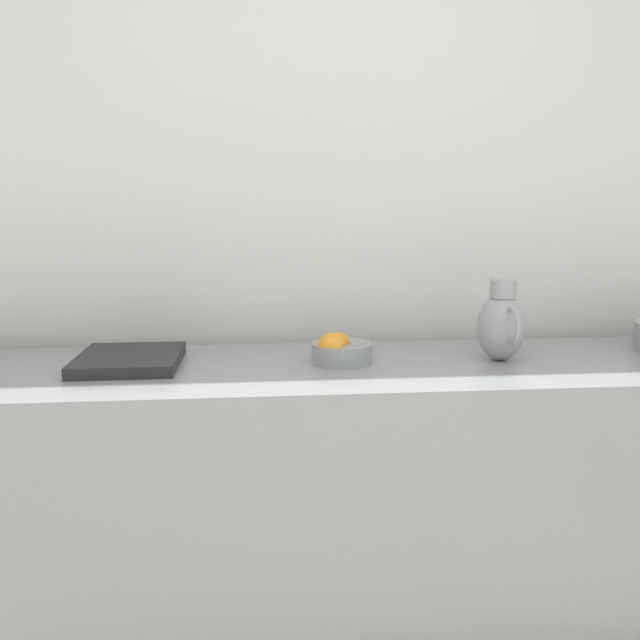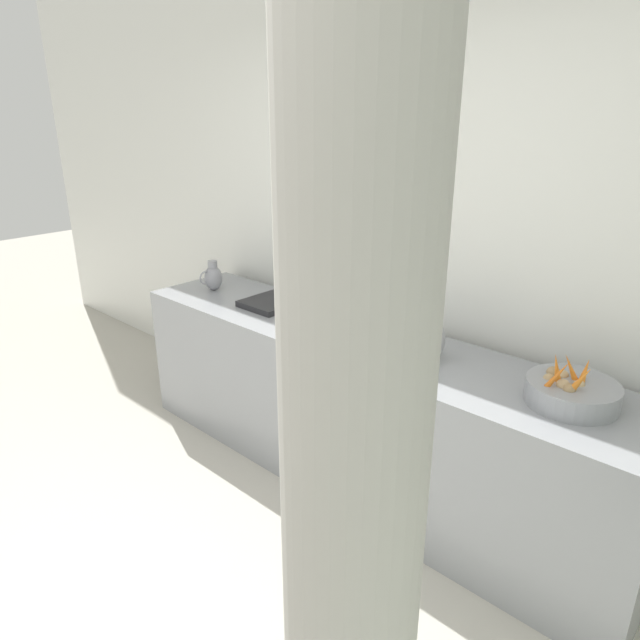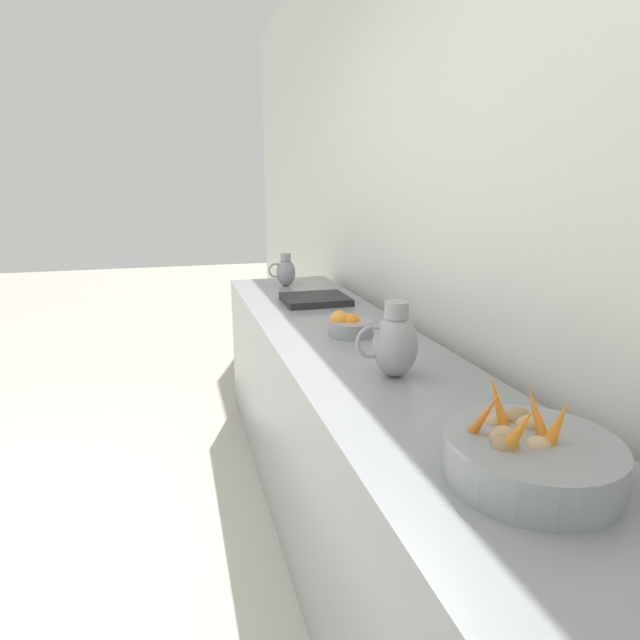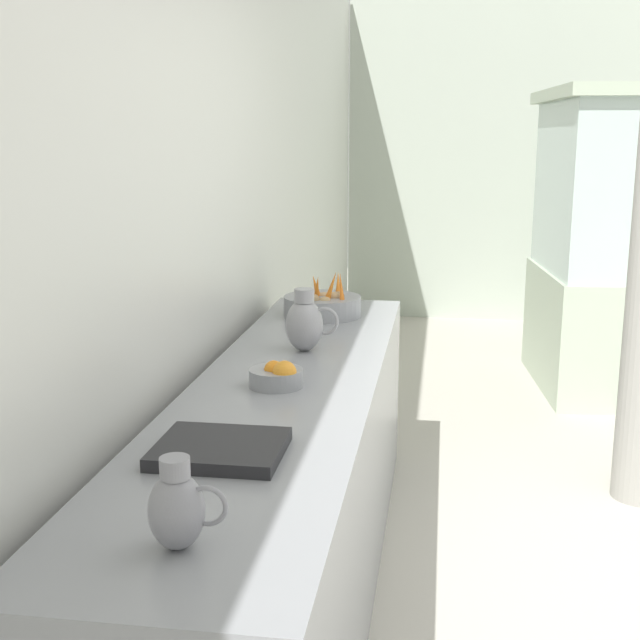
{
  "view_description": "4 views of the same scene",
  "coord_description": "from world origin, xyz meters",
  "px_view_note": "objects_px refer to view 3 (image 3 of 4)",
  "views": [
    {
      "loc": [
        0.38,
        -0.38,
        1.35
      ],
      "look_at": [
        -1.45,
        -0.2,
        1.02
      ],
      "focal_mm": 36.22,
      "sensor_mm": 36.0,
      "label": 1
    },
    {
      "loc": [
        0.68,
        1.67,
        2.03
      ],
      "look_at": [
        -1.33,
        -0.16,
        1.0
      ],
      "focal_mm": 31.87,
      "sensor_mm": 36.0,
      "label": 2
    },
    {
      "loc": [
        -0.84,
        1.9,
        1.5
      ],
      "look_at": [
        -1.4,
        -0.1,
        0.96
      ],
      "focal_mm": 29.74,
      "sensor_mm": 36.0,
      "label": 3
    },
    {
      "loc": [
        -0.98,
        -2.81,
        1.71
      ],
      "look_at": [
        -1.43,
        0.13,
        1.05
      ],
      "focal_mm": 46.47,
      "sensor_mm": 36.0,
      "label": 4
    }
  ],
  "objects_px": {
    "vegetable_colander": "(529,457)",
    "metal_pitcher_short": "(286,271)",
    "orange_bowl": "(348,326)",
    "metal_pitcher_tall": "(395,343)"
  },
  "relations": [
    {
      "from": "vegetable_colander",
      "to": "metal_pitcher_short",
      "type": "xyz_separation_m",
      "value": [
        0.04,
        -2.33,
        0.04
      ]
    },
    {
      "from": "orange_bowl",
      "to": "metal_pitcher_short",
      "type": "relative_size",
      "value": 0.93
    },
    {
      "from": "orange_bowl",
      "to": "metal_pitcher_short",
      "type": "xyz_separation_m",
      "value": [
        0.02,
        -1.15,
        0.05
      ]
    },
    {
      "from": "vegetable_colander",
      "to": "metal_pitcher_tall",
      "type": "relative_size",
      "value": 1.47
    },
    {
      "from": "orange_bowl",
      "to": "metal_pitcher_tall",
      "type": "relative_size",
      "value": 0.74
    },
    {
      "from": "metal_pitcher_tall",
      "to": "orange_bowl",
      "type": "bearing_deg",
      "value": -91.35
    },
    {
      "from": "orange_bowl",
      "to": "metal_pitcher_tall",
      "type": "bearing_deg",
      "value": 88.65
    },
    {
      "from": "metal_pitcher_tall",
      "to": "metal_pitcher_short",
      "type": "height_order",
      "value": "metal_pitcher_tall"
    },
    {
      "from": "orange_bowl",
      "to": "metal_pitcher_tall",
      "type": "height_order",
      "value": "metal_pitcher_tall"
    },
    {
      "from": "vegetable_colander",
      "to": "metal_pitcher_tall",
      "type": "height_order",
      "value": "metal_pitcher_tall"
    }
  ]
}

